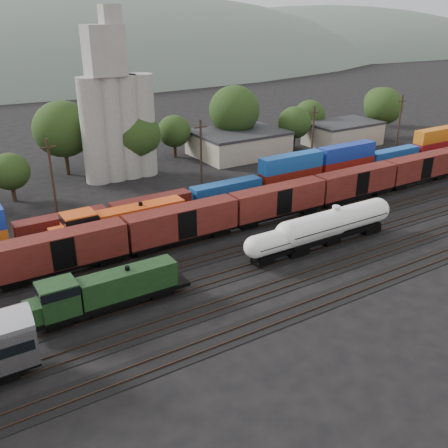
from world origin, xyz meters
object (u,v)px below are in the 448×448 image
tank_car_a (298,236)px  grain_silo (117,116)px  green_locomotive (101,292)px  orange_locomotive (118,223)px

tank_car_a → grain_silo: bearing=99.7°
green_locomotive → tank_car_a: green_locomotive is taller
green_locomotive → grain_silo: (18.02, 41.00, 8.74)m
orange_locomotive → tank_car_a: bearing=-40.5°
green_locomotive → tank_car_a: 25.05m
orange_locomotive → grain_silo: bearing=67.9°
green_locomotive → orange_locomotive: orange_locomotive is taller
green_locomotive → grain_silo: grain_silo is taller
tank_car_a → orange_locomotive: bearing=139.5°
grain_silo → green_locomotive: bearing=-113.7°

